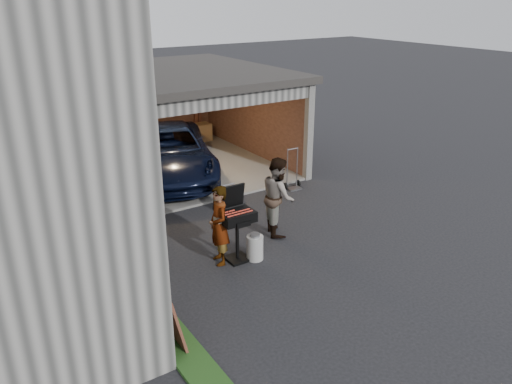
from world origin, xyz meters
The scene contains 10 objects.
ground centered at (0.00, 0.00, 0.00)m, with size 80.00×80.00×0.00m, color black.
groundcover_strip centered at (-2.25, -1.00, 0.03)m, with size 0.50×8.00×0.06m, color #193814.
garage centered at (0.76, 6.79, 1.87)m, with size 6.80×6.30×2.90m.
minivan centered at (0.71, 5.85, 0.70)m, with size 2.32×5.03×1.40m, color black.
woman centered at (-0.50, 0.79, 0.80)m, with size 0.58×0.38×1.59m, color #9FAFC8.
man centered at (1.22, 1.25, 0.86)m, with size 0.84×0.65×1.73m, color #402919.
bbq_grill centered at (-0.16, 0.72, 0.89)m, with size 0.67×0.59×1.49m.
propane_tank centered at (0.15, 0.52, 0.25)m, with size 0.34×0.34×0.50m, color beige.
plywood_panel centered at (-2.34, -0.90, 0.49)m, with size 0.04×0.89×0.99m, color #592B1E.
hand_truck centered at (3.11, 3.18, 0.22)m, with size 0.47×0.36×1.13m.
Camera 1 is at (-4.64, -6.80, 4.94)m, focal length 35.00 mm.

